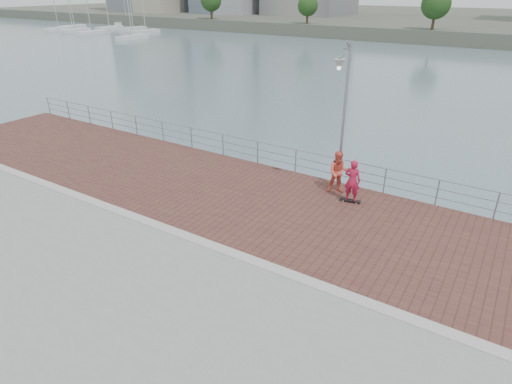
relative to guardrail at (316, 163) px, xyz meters
The scene contains 11 objects.
water 7.50m from the guardrail, 90.00° to the right, with size 400.00×400.00×0.00m, color slate.
seawall 12.12m from the guardrail, 90.00° to the right, with size 40.00×24.00×2.00m, color gray.
brick_lane 3.47m from the guardrail, 90.00° to the right, with size 40.00×6.80×0.02m, color brown.
curb 7.03m from the guardrail, 90.00° to the right, with size 40.00×0.40×0.06m, color #B7B5AD.
guardrail is the anchor object (origin of this frame).
street_lamp 3.71m from the guardrail, 36.00° to the right, with size 0.42×1.21×5.71m.
skateboard 2.77m from the guardrail, 34.51° to the right, with size 0.83×0.33×0.09m.
skateboarder 2.72m from the guardrail, 34.51° to the right, with size 0.62×0.41×1.70m, color #B9183D.
bystander 1.73m from the guardrail, 33.81° to the right, with size 0.86×0.67×1.78m, color #E55543.
shoreline_trees 70.70m from the guardrail, 97.48° to the left, with size 109.65×5.08×6.78m.
marina 97.38m from the guardrail, 145.55° to the left, with size 32.61×30.93×10.79m.
Camera 1 is at (7.16, -9.28, 7.79)m, focal length 30.00 mm.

